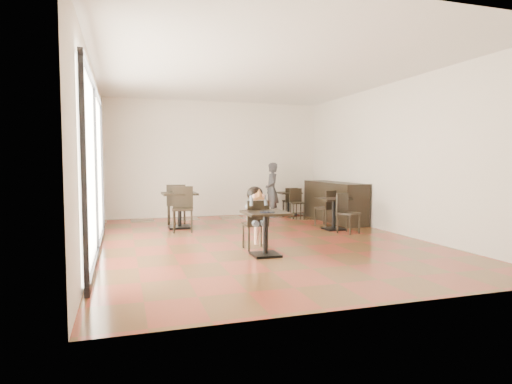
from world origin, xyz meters
name	(u,v)px	position (x,y,z in m)	size (l,w,h in m)	color
floor	(260,240)	(0.00, 0.00, 0.00)	(6.00, 8.00, 0.01)	maroon
ceiling	(260,73)	(0.00, 0.00, 3.20)	(6.00, 8.00, 0.01)	silver
wall_back	(216,159)	(0.00, 4.00, 1.60)	(6.00, 0.01, 3.20)	silver
wall_front	(381,153)	(0.00, -4.00, 1.60)	(6.00, 0.01, 3.20)	silver
wall_left	(93,157)	(-3.00, 0.00, 1.60)	(0.01, 8.00, 3.20)	silver
wall_right	(394,158)	(3.00, 0.00, 1.60)	(0.01, 8.00, 3.20)	silver
storefront_window	(93,169)	(-2.97, -0.50, 1.40)	(0.04, 4.50, 2.60)	white
child_table	(265,234)	(-0.35, -1.35, 0.36)	(0.68, 0.68, 0.72)	black
child_chair	(255,225)	(-0.35, -0.80, 0.43)	(0.39, 0.39, 0.86)	black
child	(255,218)	(-0.35, -0.80, 0.54)	(0.39, 0.54, 1.08)	gray
plate	(267,212)	(-0.35, -1.45, 0.72)	(0.24, 0.24, 0.01)	black
pizza_slice	(259,196)	(-0.35, -0.99, 0.94)	(0.25, 0.19, 0.06)	tan
adult_patron	(272,190)	(1.38, 3.21, 0.75)	(0.55, 0.36, 1.50)	#393A3E
cafe_table_mid	(334,214)	(1.97, 0.73, 0.35)	(0.67, 0.67, 0.71)	black
cafe_table_left	(180,210)	(-1.29, 2.00, 0.41)	(0.77, 0.77, 0.81)	black
cafe_table_back	(288,204)	(1.99, 3.50, 0.33)	(0.62, 0.62, 0.65)	black
chair_mid_a	(325,208)	(2.03, 1.28, 0.42)	(0.38, 0.38, 0.85)	black
chair_mid_b	(349,214)	(2.03, 0.18, 0.42)	(0.38, 0.38, 0.85)	black
chair_left_a	(177,205)	(-1.29, 2.55, 0.49)	(0.44, 0.44, 0.98)	black
chair_left_b	(183,209)	(-1.29, 1.45, 0.49)	(0.44, 0.44, 0.98)	black
chair_back_a	(290,201)	(2.03, 3.50, 0.39)	(0.35, 0.35, 0.79)	black
chair_back_b	(297,203)	(2.03, 2.96, 0.39)	(0.35, 0.35, 0.79)	black
service_counter	(334,202)	(2.65, 2.00, 0.50)	(0.60, 2.40, 1.00)	black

